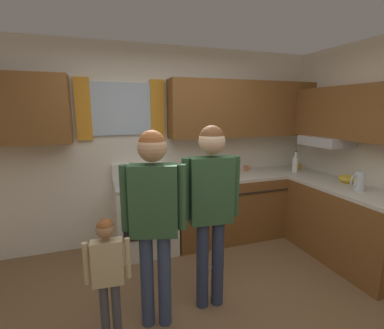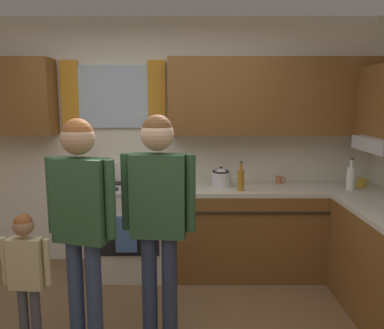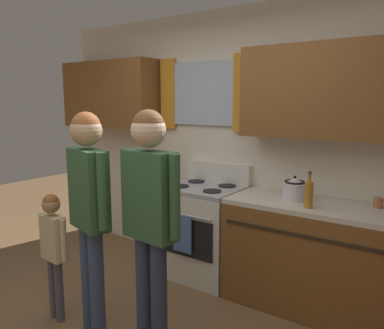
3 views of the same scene
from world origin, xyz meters
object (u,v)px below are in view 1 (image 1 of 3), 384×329
(mixing_bowl, at_px, (346,179))
(small_child, at_px, (108,267))
(stove_oven, at_px, (145,215))
(mug_mustard_yellow, at_px, (298,167))
(stovetop_kettle, at_px, (212,170))
(adult_in_plaid, at_px, (211,197))
(cup_terracotta, at_px, (246,168))
(adult_holding_child, at_px, (154,208))
(bottle_oil_amber, at_px, (229,171))
(bottle_milk_white, at_px, (295,164))
(water_pitcher, at_px, (359,181))

(mixing_bowl, distance_m, small_child, 2.93)
(stove_oven, xyz_separation_m, small_child, (-0.50, -1.35, 0.17))
(stove_oven, bearing_deg, mug_mustard_yellow, -0.39)
(stove_oven, distance_m, small_child, 1.45)
(stovetop_kettle, relative_size, adult_in_plaid, 0.16)
(stove_oven, distance_m, stovetop_kettle, 1.05)
(mixing_bowl, bearing_deg, stovetop_kettle, 150.88)
(mixing_bowl, distance_m, adult_in_plaid, 2.03)
(cup_terracotta, bearing_deg, small_child, -143.64)
(stovetop_kettle, height_order, adult_holding_child, adult_holding_child)
(bottle_oil_amber, height_order, small_child, bottle_oil_amber)
(small_child, bearing_deg, adult_holding_child, 9.10)
(small_child, bearing_deg, bottle_oil_amber, 36.47)
(adult_holding_child, bearing_deg, bottle_milk_white, 26.67)
(adult_holding_child, bearing_deg, mug_mustard_yellow, 27.53)
(bottle_milk_white, xyz_separation_m, cup_terracotta, (-0.62, 0.29, -0.08))
(bottle_milk_white, bearing_deg, adult_in_plaid, -148.65)
(stove_oven, xyz_separation_m, adult_in_plaid, (0.38, -1.22, 0.58))
(stove_oven, height_order, water_pitcher, water_pitcher)
(cup_terracotta, xyz_separation_m, adult_holding_child, (-1.66, -1.43, 0.09))
(cup_terracotta, relative_size, stovetop_kettle, 0.40)
(stove_oven, xyz_separation_m, bottle_milk_white, (2.14, -0.14, 0.55))
(stove_oven, height_order, mug_mustard_yellow, stove_oven)
(bottle_milk_white, height_order, adult_in_plaid, adult_in_plaid)
(stove_oven, bearing_deg, cup_terracotta, 5.47)
(stove_oven, relative_size, stovetop_kettle, 4.02)
(bottle_oil_amber, xyz_separation_m, cup_terracotta, (0.44, 0.32, -0.07))
(bottle_milk_white, xyz_separation_m, mug_mustard_yellow, (0.16, 0.13, -0.07))
(cup_terracotta, distance_m, adult_in_plaid, 1.78)
(adult_holding_child, bearing_deg, stovetop_kettle, 51.06)
(mug_mustard_yellow, bearing_deg, adult_holding_child, -152.47)
(stove_oven, xyz_separation_m, mug_mustard_yellow, (2.31, -0.02, 0.48))
(bottle_oil_amber, xyz_separation_m, mug_mustard_yellow, (1.23, 0.16, -0.06))
(mug_mustard_yellow, relative_size, adult_holding_child, 0.07)
(mug_mustard_yellow, xyz_separation_m, adult_in_plaid, (-1.92, -1.20, 0.10))
(bottle_milk_white, relative_size, mug_mustard_yellow, 2.60)
(stove_oven, xyz_separation_m, mixing_bowl, (2.37, -0.82, 0.48))
(bottle_milk_white, xyz_separation_m, adult_in_plaid, (-1.76, -1.07, 0.03))
(bottle_oil_amber, bearing_deg, bottle_milk_white, 1.76)
(stove_oven, xyz_separation_m, adult_holding_child, (-0.13, -1.29, 0.57))
(water_pitcher, bearing_deg, adult_holding_child, -176.10)
(bottle_milk_white, bearing_deg, cup_terracotta, 155.12)
(stove_oven, distance_m, adult_in_plaid, 1.40)
(adult_in_plaid, bearing_deg, bottle_milk_white, 31.35)
(water_pitcher, bearing_deg, mixing_bowl, 61.83)
(water_pitcher, bearing_deg, stove_oven, 152.89)
(cup_terracotta, bearing_deg, adult_holding_child, -139.14)
(stove_oven, height_order, bottle_oil_amber, bottle_oil_amber)
(bottle_milk_white, distance_m, cup_terracotta, 0.69)
(bottle_milk_white, height_order, water_pitcher, bottle_milk_white)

